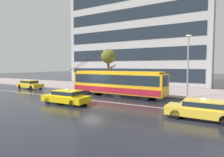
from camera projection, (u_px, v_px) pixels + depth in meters
ground_plane at (91, 98)px, 20.45m from camera, size 160.00×160.00×0.00m
sidewalk_slab at (127, 89)px, 28.30m from camera, size 80.00×10.00×0.14m
crosswalk_stripe_edge_near at (181, 105)px, 16.83m from camera, size 0.44×4.40×0.01m
crosswalk_stripe_inner_a at (192, 106)px, 16.39m from camera, size 0.44×4.40×0.01m
crosswalk_stripe_center at (203, 107)px, 15.94m from camera, size 0.44×4.40×0.01m
crosswalk_stripe_inner_b at (215, 108)px, 15.50m from camera, size 0.44×4.40×0.01m
lane_centre_line at (84, 99)px, 19.40m from camera, size 72.00×0.14×0.01m
trolleybus at (118, 82)px, 21.52m from camera, size 12.81×2.95×5.22m
taxi_oncoming_far at (201, 109)px, 12.15m from camera, size 4.27×1.87×1.39m
taxi_far_behind at (30, 84)px, 28.82m from camera, size 4.39×1.95×1.39m
taxi_oncoming_near at (66, 96)px, 17.09m from camera, size 4.48×1.93×1.39m
bus_shelter at (123, 76)px, 24.95m from camera, size 3.59×1.87×2.56m
pedestrian_at_shelter at (116, 83)px, 26.41m from camera, size 0.48×0.48×1.61m
pedestrian_approaching_curb at (130, 79)px, 25.31m from camera, size 1.31×1.31×1.97m
pedestrian_walking_past at (139, 79)px, 24.96m from camera, size 1.16×1.16×2.00m
pedestrian_waiting_by_pole at (155, 80)px, 23.07m from camera, size 1.55×1.55×1.94m
street_lamp at (188, 61)px, 19.73m from camera, size 0.60×0.32×6.58m
street_tree_bare at (108, 57)px, 26.85m from camera, size 2.12×2.11×5.78m
office_tower_corner_left at (140, 38)px, 38.26m from camera, size 27.00×11.68×18.19m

